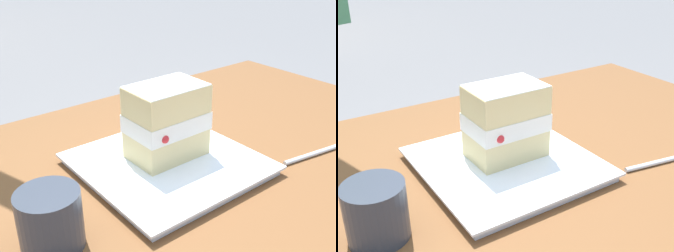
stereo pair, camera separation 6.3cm
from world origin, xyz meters
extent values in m
cylinder|color=brown|center=(-0.62, -0.37, 0.34)|extent=(0.07, 0.07, 0.67)
cube|color=brown|center=(0.00, 0.00, 0.69)|extent=(1.37, 0.86, 0.04)
cube|color=white|center=(-0.10, -0.09, 0.72)|extent=(0.25, 0.25, 0.01)
cube|color=white|center=(-0.10, -0.09, 0.73)|extent=(0.26, 0.26, 0.00)
cube|color=#EAD18C|center=(-0.11, -0.11, 0.75)|extent=(0.12, 0.08, 0.04)
cube|color=white|center=(-0.11, -0.11, 0.79)|extent=(0.12, 0.08, 0.03)
sphere|color=red|center=(-0.12, -0.15, 0.79)|extent=(0.02, 0.02, 0.02)
sphere|color=red|center=(-0.08, -0.07, 0.78)|extent=(0.01, 0.01, 0.01)
cube|color=#EAD18C|center=(-0.11, -0.11, 0.82)|extent=(0.12, 0.08, 0.04)
cube|color=white|center=(-0.11, -0.11, 0.85)|extent=(0.12, 0.08, 0.00)
cylinder|color=silver|center=(-0.33, 0.03, 0.72)|extent=(0.14, 0.03, 0.01)
cylinder|color=#333842|center=(0.12, -0.04, 0.75)|extent=(0.08, 0.08, 0.08)
cylinder|color=black|center=(0.12, -0.04, 0.78)|extent=(0.07, 0.07, 0.00)
camera|label=1|loc=(0.25, 0.35, 1.06)|focal=44.01mm
camera|label=2|loc=(0.20, 0.39, 1.06)|focal=44.01mm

